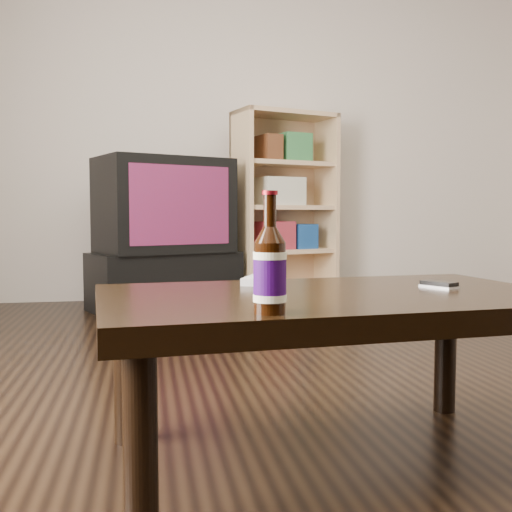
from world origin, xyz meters
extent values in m
cube|color=black|center=(0.00, 0.00, -0.01)|extent=(5.00, 6.00, 0.01)
cube|color=beige|center=(0.00, 3.01, 1.35)|extent=(5.00, 0.02, 2.70)
cube|color=black|center=(-0.71, 2.49, 0.20)|extent=(1.13, 0.86, 0.41)
cube|color=black|center=(-0.71, 2.49, 0.74)|extent=(1.03, 0.85, 0.66)
cube|color=#B30B09|center=(-0.61, 2.24, 0.74)|extent=(0.67, 0.28, 0.53)
cube|color=tan|center=(-0.14, 2.63, 0.73)|extent=(0.13, 0.35, 1.45)
cube|color=tan|center=(0.58, 2.84, 0.73)|extent=(0.13, 0.35, 1.45)
cube|color=tan|center=(0.22, 2.73, 1.44)|extent=(0.85, 0.56, 0.03)
cube|color=tan|center=(0.22, 2.73, 0.02)|extent=(0.85, 0.56, 0.03)
cube|color=tan|center=(0.17, 2.89, 0.73)|extent=(0.76, 0.25, 1.45)
cube|color=tan|center=(0.22, 2.73, 0.39)|extent=(0.78, 0.51, 0.03)
cube|color=tan|center=(0.22, 2.73, 0.73)|extent=(0.78, 0.51, 0.03)
cube|color=tan|center=(0.22, 2.73, 1.06)|extent=(0.78, 0.51, 0.03)
cube|color=maroon|center=(0.12, 2.68, 0.51)|extent=(0.32, 0.29, 0.21)
cube|color=navy|center=(0.35, 2.75, 0.50)|extent=(0.23, 0.26, 0.19)
cube|color=beige|center=(0.17, 2.69, 0.85)|extent=(0.38, 0.31, 0.21)
cube|color=#32723E|center=(0.28, 2.73, 1.18)|extent=(0.28, 0.28, 0.21)
cube|color=#562E19|center=(0.08, 2.67, 1.17)|extent=(0.19, 0.25, 0.19)
cube|color=black|center=(-0.35, -0.25, 0.43)|extent=(1.29, 0.82, 0.06)
cylinder|color=black|center=(-0.86, -0.57, 0.20)|extent=(0.08, 0.08, 0.40)
cylinder|color=black|center=(-0.91, -0.02, 0.20)|extent=(0.08, 0.08, 0.40)
cylinder|color=black|center=(0.16, 0.07, 0.20)|extent=(0.08, 0.08, 0.40)
cylinder|color=black|center=(-0.58, -0.55, 0.54)|extent=(0.07, 0.07, 0.15)
cylinder|color=#2B054E|center=(-0.58, -0.55, 0.54)|extent=(0.07, 0.07, 0.09)
cylinder|color=white|center=(-0.58, -0.55, 0.59)|extent=(0.07, 0.07, 0.02)
cylinder|color=white|center=(-0.58, -0.55, 0.50)|extent=(0.07, 0.07, 0.02)
cone|color=black|center=(-0.58, -0.55, 0.63)|extent=(0.07, 0.07, 0.03)
cylinder|color=black|center=(-0.58, -0.55, 0.68)|extent=(0.03, 0.03, 0.07)
cylinder|color=maroon|center=(-0.58, -0.55, 0.72)|extent=(0.03, 0.03, 0.01)
cube|color=#A4A4A6|center=(-0.01, -0.20, 0.47)|extent=(0.09, 0.12, 0.01)
cube|color=black|center=(-0.01, -0.20, 0.47)|extent=(0.09, 0.11, 0.01)
cylinder|color=#A4A4A6|center=(0.01, -0.22, 0.48)|extent=(0.03, 0.03, 0.00)
cube|color=silver|center=(-0.50, 0.02, 0.47)|extent=(0.14, 0.21, 0.02)
cylinder|color=black|center=(-0.49, 0.05, 0.49)|extent=(0.02, 0.02, 0.00)
cylinder|color=black|center=(-0.51, 0.00, 0.49)|extent=(0.02, 0.02, 0.00)
camera|label=1|loc=(-0.84, -1.80, 0.68)|focal=42.00mm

